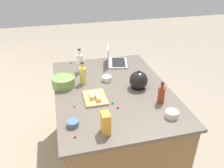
{
  "coord_description": "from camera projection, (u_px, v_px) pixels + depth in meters",
  "views": [
    {
      "loc": [
        -1.87,
        0.47,
        2.04
      ],
      "look_at": [
        0.0,
        0.0,
        0.95
      ],
      "focal_mm": 36.65,
      "sensor_mm": 36.0,
      "label": 1
    }
  ],
  "objects": [
    {
      "name": "ground_plane",
      "position": [
        112.0,
        155.0,
        2.68
      ],
      "size": [
        12.0,
        12.0,
        0.0
      ],
      "primitive_type": "plane",
      "color": "gray"
    },
    {
      "name": "butter_stick_right",
      "position": [
        92.0,
        95.0,
        2.06
      ],
      "size": [
        0.11,
        0.05,
        0.04
      ],
      "primitive_type": "cube",
      "rotation": [
        0.0,
        0.0,
        -0.11
      ],
      "color": "#F4E58C",
      "rests_on": "cutting_board"
    },
    {
      "name": "candy_bag",
      "position": [
        106.0,
        123.0,
        1.64
      ],
      "size": [
        0.09,
        0.06,
        0.17
      ],
      "primitive_type": "cube",
      "color": "gold",
      "rests_on": "island_counter"
    },
    {
      "name": "kettle",
      "position": [
        139.0,
        80.0,
        2.21
      ],
      "size": [
        0.21,
        0.18,
        0.2
      ],
      "color": "black",
      "rests_on": "island_counter"
    },
    {
      "name": "bottle_soy",
      "position": [
        161.0,
        95.0,
        1.98
      ],
      "size": [
        0.06,
        0.06,
        0.2
      ],
      "color": "maroon",
      "rests_on": "island_counter"
    },
    {
      "name": "cutting_board",
      "position": [
        95.0,
        98.0,
        2.07
      ],
      "size": [
        0.27,
        0.2,
        0.02
      ],
      "primitive_type": "cube",
      "color": "tan",
      "rests_on": "island_counter"
    },
    {
      "name": "ramekin_small",
      "position": [
        73.0,
        123.0,
        1.73
      ],
      "size": [
        0.09,
        0.09,
        0.05
      ],
      "primitive_type": "cylinder",
      "color": "slate",
      "rests_on": "island_counter"
    },
    {
      "name": "ramekin_medium",
      "position": [
        172.0,
        114.0,
        1.83
      ],
      "size": [
        0.11,
        0.11,
        0.05
      ],
      "primitive_type": "cylinder",
      "color": "beige",
      "rests_on": "island_counter"
    },
    {
      "name": "butter_stick_left",
      "position": [
        98.0,
        97.0,
        2.03
      ],
      "size": [
        0.11,
        0.04,
        0.04
      ],
      "primitive_type": "cube",
      "rotation": [
        0.0,
        0.0,
        0.01
      ],
      "color": "#F4E58C",
      "rests_on": "cutting_board"
    },
    {
      "name": "candy_1",
      "position": [
        118.0,
        107.0,
        1.94
      ],
      "size": [
        0.02,
        0.02,
        0.02
      ],
      "primitive_type": "sphere",
      "color": "#CC3399",
      "rests_on": "island_counter"
    },
    {
      "name": "bottle_vinegar",
      "position": [
        80.0,
        63.0,
        2.5
      ],
      "size": [
        0.07,
        0.07,
        0.27
      ],
      "color": "white",
      "rests_on": "island_counter"
    },
    {
      "name": "ramekin_wide",
      "position": [
        107.0,
        79.0,
        2.36
      ],
      "size": [
        0.1,
        0.1,
        0.05
      ],
      "primitive_type": "cylinder",
      "color": "beige",
      "rests_on": "island_counter"
    },
    {
      "name": "candy_4",
      "position": [
        75.0,
        137.0,
        1.63
      ],
      "size": [
        0.02,
        0.02,
        0.02
      ],
      "primitive_type": "sphere",
      "color": "red",
      "rests_on": "island_counter"
    },
    {
      "name": "candy_3",
      "position": [
        113.0,
        103.0,
        2.0
      ],
      "size": [
        0.02,
        0.02,
        0.02
      ],
      "primitive_type": "sphere",
      "color": "green",
      "rests_on": "island_counter"
    },
    {
      "name": "island_counter",
      "position": [
        112.0,
        124.0,
        2.45
      ],
      "size": [
        1.53,
        1.1,
        0.9
      ],
      "color": "olive",
      "rests_on": "ground"
    },
    {
      "name": "candy_0",
      "position": [
        71.0,
        63.0,
        2.74
      ],
      "size": [
        0.02,
        0.02,
        0.02
      ],
      "primitive_type": "sphere",
      "color": "blue",
      "rests_on": "island_counter"
    },
    {
      "name": "candy_2",
      "position": [
        75.0,
        106.0,
        1.96
      ],
      "size": [
        0.02,
        0.02,
        0.02
      ],
      "primitive_type": "sphere",
      "color": "orange",
      "rests_on": "island_counter"
    },
    {
      "name": "laptop",
      "position": [
        115.0,
        60.0,
        2.72
      ],
      "size": [
        0.35,
        0.29,
        0.22
      ],
      "color": "#B7B7BC",
      "rests_on": "island_counter"
    },
    {
      "name": "bottle_oil",
      "position": [
        83.0,
        75.0,
        2.28
      ],
      "size": [
        0.07,
        0.07,
        0.23
      ],
      "color": "#DBC64C",
      "rests_on": "island_counter"
    },
    {
      "name": "candy_5",
      "position": [
        127.0,
        65.0,
        2.69
      ],
      "size": [
        0.02,
        0.02,
        0.02
      ],
      "primitive_type": "sphere",
      "color": "blue",
      "rests_on": "island_counter"
    },
    {
      "name": "mixing_bowl_large",
      "position": [
        63.0,
        81.0,
        2.25
      ],
      "size": [
        0.24,
        0.24,
        0.1
      ],
      "color": "#72934C",
      "rests_on": "island_counter"
    }
  ]
}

